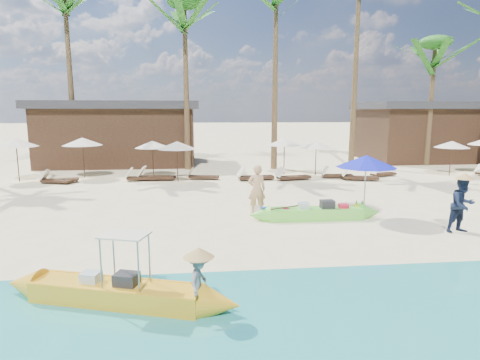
{
  "coord_description": "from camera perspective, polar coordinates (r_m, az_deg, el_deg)",
  "views": [
    {
      "loc": [
        -2.73,
        -11.21,
        3.65
      ],
      "look_at": [
        -1.32,
        2.0,
        1.36
      ],
      "focal_mm": 30.0,
      "sensor_mm": 36.0,
      "label": 1
    }
  ],
  "objects": [
    {
      "name": "palm_2",
      "position": [
        27.95,
        -23.52,
        20.4
      ],
      "size": [
        2.08,
        2.08,
        11.33
      ],
      "color": "brown",
      "rests_on": "ground"
    },
    {
      "name": "blue_umbrella",
      "position": [
        14.25,
        17.52,
        2.55
      ],
      "size": [
        2.03,
        2.03,
        2.18
      ],
      "color": "#99999E",
      "rests_on": "ground"
    },
    {
      "name": "vendor_green",
      "position": [
        13.85,
        29.08,
        -3.12
      ],
      "size": [
        0.93,
        0.78,
        1.71
      ],
      "primitive_type": "imported",
      "rotation": [
        0.0,
        0.0,
        0.17
      ],
      "color": "#121C34",
      "rests_on": "ground"
    },
    {
      "name": "lounger_6_right",
      "position": [
        21.61,
        7.32,
        0.54
      ],
      "size": [
        1.97,
        0.94,
        0.64
      ],
      "rotation": [
        0.0,
        0.0,
        0.2
      ],
      "color": "#3C2418",
      "rests_on": "ground"
    },
    {
      "name": "wet_sand_strip",
      "position": [
        7.7,
        16.39,
        -18.93
      ],
      "size": [
        240.0,
        4.5,
        0.01
      ],
      "primitive_type": "cube",
      "color": "tan",
      "rests_on": "ground"
    },
    {
      "name": "resort_parasol_5",
      "position": [
        21.14,
        -8.96,
        4.9
      ],
      "size": [
        2.05,
        2.05,
        2.11
      ],
      "color": "#3C2418",
      "rests_on": "ground"
    },
    {
      "name": "vendor_yellow",
      "position": [
        7.44,
        -5.82,
        -13.92
      ],
      "size": [
        0.53,
        0.7,
        0.97
      ],
      "primitive_type": "imported",
      "rotation": [
        0.0,
        0.0,
        1.28
      ],
      "color": "gray",
      "rests_on": "ground"
    },
    {
      "name": "lounger_3_left",
      "position": [
        22.55,
        -24.9,
        0.02
      ],
      "size": [
        1.74,
        1.05,
        0.57
      ],
      "rotation": [
        0.0,
        0.0,
        -0.35
      ],
      "color": "#3C2418",
      "rests_on": "ground"
    },
    {
      "name": "lounger_8_left",
      "position": [
        24.07,
        19.52,
        0.92
      ],
      "size": [
        1.68,
        1.02,
        0.55
      ],
      "rotation": [
        0.0,
        0.0,
        0.35
      ],
      "color": "#3C2418",
      "rests_on": "ground"
    },
    {
      "name": "green_canoe",
      "position": [
        13.97,
        10.68,
        -4.62
      ],
      "size": [
        5.12,
        0.71,
        0.65
      ],
      "rotation": [
        0.0,
        0.0,
        -0.01
      ],
      "color": "#65D842",
      "rests_on": "ground"
    },
    {
      "name": "pavilion_west",
      "position": [
        29.23,
        -16.56,
        6.5
      ],
      "size": [
        10.8,
        6.6,
        4.3
      ],
      "color": "#3C2418",
      "rests_on": "ground"
    },
    {
      "name": "lounger_7_right",
      "position": [
        22.28,
        16.47,
        0.49
      ],
      "size": [
        1.98,
        1.08,
        0.64
      ],
      "rotation": [
        0.0,
        0.0,
        -0.28
      ],
      "color": "#3C2418",
      "rests_on": "ground"
    },
    {
      "name": "yellow_canoe",
      "position": [
        8.3,
        -17.1,
        -15.03
      ],
      "size": [
        5.23,
        1.98,
        1.4
      ],
      "rotation": [
        0.0,
        0.0,
        -0.31
      ],
      "color": "gold",
      "rests_on": "ground"
    },
    {
      "name": "resort_parasol_6",
      "position": [
        23.26,
        6.33,
        5.41
      ],
      "size": [
        2.06,
        2.06,
        2.12
      ],
      "color": "#3C2418",
      "rests_on": "ground"
    },
    {
      "name": "lounger_4_right",
      "position": [
        21.85,
        -12.05,
        0.52
      ],
      "size": [
        2.04,
        0.84,
        0.67
      ],
      "rotation": [
        0.0,
        0.0,
        -0.12
      ],
      "color": "#3C2418",
      "rests_on": "ground"
    },
    {
      "name": "tourist",
      "position": [
        14.33,
        2.4,
        -1.36
      ],
      "size": [
        0.67,
        0.46,
        1.78
      ],
      "primitive_type": "imported",
      "rotation": [
        0.0,
        0.0,
        3.19
      ],
      "color": "tan",
      "rests_on": "ground"
    },
    {
      "name": "palm_3",
      "position": [
        25.96,
        -7.86,
        20.61
      ],
      "size": [
        2.08,
        2.08,
        10.52
      ],
      "color": "brown",
      "rests_on": "ground"
    },
    {
      "name": "ground",
      "position": [
        12.1,
        7.32,
        -7.88
      ],
      "size": [
        240.0,
        240.0,
        0.0
      ],
      "primitive_type": "plane",
      "color": "#FFF2BC",
      "rests_on": "ground"
    },
    {
      "name": "lounger_4_left",
      "position": [
        21.88,
        -13.86,
        0.42
      ],
      "size": [
        1.84,
        0.57,
        0.62
      ],
      "rotation": [
        0.0,
        0.0,
        0.0
      ],
      "color": "#3C2418",
      "rests_on": "ground"
    },
    {
      "name": "palm_6",
      "position": [
        30.26,
        25.91,
        15.27
      ],
      "size": [
        2.08,
        2.08,
        8.51
      ],
      "color": "brown",
      "rests_on": "ground"
    },
    {
      "name": "resort_parasol_2",
      "position": [
        23.92,
        -29.26,
        4.68
      ],
      "size": [
        2.2,
        2.2,
        2.27
      ],
      "color": "#3C2418",
      "rests_on": "ground"
    },
    {
      "name": "lounger_6_left",
      "position": [
        21.43,
        1.94,
        0.55
      ],
      "size": [
        2.01,
        0.75,
        0.67
      ],
      "rotation": [
        0.0,
        0.0,
        0.08
      ],
      "color": "#3C2418",
      "rests_on": "ground"
    },
    {
      "name": "resort_parasol_3",
      "position": [
        23.73,
        -21.51,
        5.11
      ],
      "size": [
        2.16,
        2.16,
        2.22
      ],
      "color": "#3C2418",
      "rests_on": "ground"
    },
    {
      "name": "resort_parasol_4",
      "position": [
        22.77,
        -12.35,
        4.97
      ],
      "size": [
        1.98,
        1.98,
        2.04
      ],
      "color": "#3C2418",
      "rests_on": "ground"
    },
    {
      "name": "lounger_3_right",
      "position": [
        22.66,
        -24.53,
        0.13
      ],
      "size": [
        1.88,
        0.8,
        0.62
      ],
      "rotation": [
        0.0,
        0.0,
        0.14
      ],
      "color": "#3C2418",
      "rests_on": "ground"
    },
    {
      "name": "pavilion_east",
      "position": [
        33.26,
        24.29,
        6.4
      ],
      "size": [
        8.8,
        6.6,
        4.3
      ],
      "color": "#3C2418",
      "rests_on": "ground"
    },
    {
      "name": "lounger_5_left",
      "position": [
        21.79,
        -5.51,
        0.59
      ],
      "size": [
        1.78,
        0.82,
        0.58
      ],
      "rotation": [
        0.0,
        0.0,
        -0.17
      ],
      "color": "#3C2418",
      "rests_on": "ground"
    },
    {
      "name": "palm_4",
      "position": [
        26.34,
        5.14,
        22.45
      ],
      "size": [
        2.08,
        2.08,
        11.7
      ],
      "color": "brown",
      "rests_on": "ground"
    },
    {
      "name": "resort_parasol_7",
      "position": [
        23.43,
        10.79,
        4.97
      ],
      "size": [
        1.9,
        1.9,
        1.96
      ],
      "color": "#3C2418",
      "rests_on": "ground"
    },
    {
      "name": "lounger_7_left",
      "position": [
        22.76,
        13.41,
        0.76
      ],
      "size": [
        1.76,
        0.69,
        0.58
      ],
      "rotation": [
        0.0,
        0.0,
        -0.09
      ],
      "color": "#3C2418",
      "rests_on": "ground"
    },
    {
      "name": "resort_parasol_8",
      "position": [
        25.81,
        27.91,
        4.51
      ],
      "size": [
        1.93,
        1.93,
        1.99
      ],
      "color": "#3C2418",
      "rests_on": "ground"
    }
  ]
}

